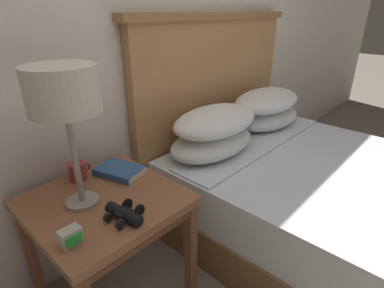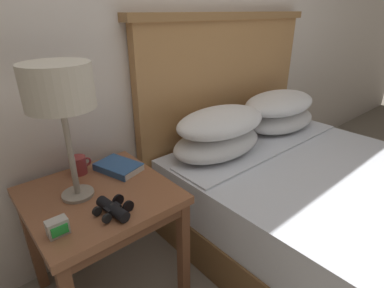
{
  "view_description": "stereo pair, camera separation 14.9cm",
  "coord_description": "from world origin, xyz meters",
  "px_view_note": "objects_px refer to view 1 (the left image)",
  "views": [
    {
      "loc": [
        -1.03,
        -0.34,
        1.29
      ],
      "look_at": [
        -0.04,
        0.58,
        0.68
      ],
      "focal_mm": 28.0,
      "sensor_mm": 36.0,
      "label": 1
    },
    {
      "loc": [
        -0.93,
        -0.44,
        1.29
      ],
      "look_at": [
        -0.04,
        0.58,
        0.68
      ],
      "focal_mm": 28.0,
      "sensor_mm": 36.0,
      "label": 2
    }
  ],
  "objects_px": {
    "table_lamp": "(63,94)",
    "coffee_mug": "(78,171)",
    "nightstand": "(106,213)",
    "alarm_clock": "(71,237)",
    "bed": "(326,195)",
    "binoculars_pair": "(124,214)",
    "book_on_nightstand": "(119,171)"
  },
  "relations": [
    {
      "from": "table_lamp",
      "to": "coffee_mug",
      "type": "distance_m",
      "value": 0.45
    },
    {
      "from": "nightstand",
      "to": "alarm_clock",
      "type": "xyz_separation_m",
      "value": [
        -0.22,
        -0.16,
        0.11
      ]
    },
    {
      "from": "bed",
      "to": "binoculars_pair",
      "type": "height_order",
      "value": "bed"
    },
    {
      "from": "table_lamp",
      "to": "coffee_mug",
      "type": "bearing_deg",
      "value": 66.15
    },
    {
      "from": "bed",
      "to": "coffee_mug",
      "type": "distance_m",
      "value": 1.35
    },
    {
      "from": "coffee_mug",
      "to": "table_lamp",
      "type": "bearing_deg",
      "value": -113.85
    },
    {
      "from": "nightstand",
      "to": "book_on_nightstand",
      "type": "height_order",
      "value": "book_on_nightstand"
    },
    {
      "from": "nightstand",
      "to": "alarm_clock",
      "type": "bearing_deg",
      "value": -144.25
    },
    {
      "from": "coffee_mug",
      "to": "bed",
      "type": "bearing_deg",
      "value": -35.57
    },
    {
      "from": "table_lamp",
      "to": "bed",
      "type": "bearing_deg",
      "value": -27.02
    },
    {
      "from": "bed",
      "to": "binoculars_pair",
      "type": "bearing_deg",
      "value": 160.98
    },
    {
      "from": "table_lamp",
      "to": "book_on_nightstand",
      "type": "height_order",
      "value": "table_lamp"
    },
    {
      "from": "book_on_nightstand",
      "to": "binoculars_pair",
      "type": "height_order",
      "value": "binoculars_pair"
    },
    {
      "from": "nightstand",
      "to": "alarm_clock",
      "type": "distance_m",
      "value": 0.29
    },
    {
      "from": "binoculars_pair",
      "to": "coffee_mug",
      "type": "height_order",
      "value": "coffee_mug"
    },
    {
      "from": "bed",
      "to": "alarm_clock",
      "type": "relative_size",
      "value": 28.1
    },
    {
      "from": "bed",
      "to": "binoculars_pair",
      "type": "distance_m",
      "value": 1.2
    },
    {
      "from": "binoculars_pair",
      "to": "bed",
      "type": "bearing_deg",
      "value": -19.02
    },
    {
      "from": "bed",
      "to": "table_lamp",
      "type": "xyz_separation_m",
      "value": [
        -1.15,
        0.59,
        0.71
      ]
    },
    {
      "from": "table_lamp",
      "to": "coffee_mug",
      "type": "xyz_separation_m",
      "value": [
        0.08,
        0.18,
        -0.41
      ]
    },
    {
      "from": "table_lamp",
      "to": "alarm_clock",
      "type": "bearing_deg",
      "value": -127.04
    },
    {
      "from": "nightstand",
      "to": "coffee_mug",
      "type": "distance_m",
      "value": 0.24
    },
    {
      "from": "bed",
      "to": "book_on_nightstand",
      "type": "distance_m",
      "value": 1.17
    },
    {
      "from": "nightstand",
      "to": "coffee_mug",
      "type": "bearing_deg",
      "value": 88.68
    },
    {
      "from": "book_on_nightstand",
      "to": "coffee_mug",
      "type": "bearing_deg",
      "value": 148.15
    },
    {
      "from": "book_on_nightstand",
      "to": "coffee_mug",
      "type": "distance_m",
      "value": 0.18
    },
    {
      "from": "bed",
      "to": "book_on_nightstand",
      "type": "height_order",
      "value": "bed"
    },
    {
      "from": "book_on_nightstand",
      "to": "alarm_clock",
      "type": "relative_size",
      "value": 3.44
    },
    {
      "from": "bed",
      "to": "book_on_nightstand",
      "type": "bearing_deg",
      "value": 143.84
    },
    {
      "from": "table_lamp",
      "to": "book_on_nightstand",
      "type": "xyz_separation_m",
      "value": [
        0.23,
        0.08,
        -0.43
      ]
    },
    {
      "from": "bed",
      "to": "nightstand",
      "type": "bearing_deg",
      "value": 152.79
    },
    {
      "from": "bed",
      "to": "table_lamp",
      "type": "distance_m",
      "value": 1.48
    }
  ]
}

